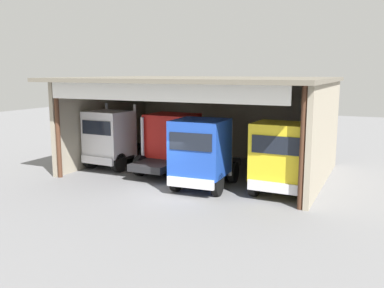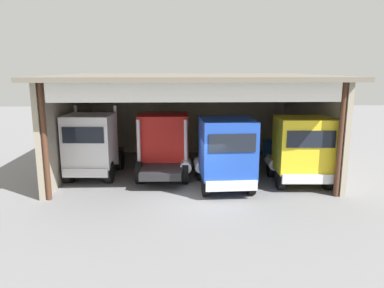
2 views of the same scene
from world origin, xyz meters
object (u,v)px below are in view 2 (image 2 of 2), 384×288
truck_blue_center_left_bay (225,153)px  truck_yellow_right_bay (301,150)px  truck_red_left_bay (164,144)px  truck_white_center_right_bay (92,146)px  oil_drum (239,148)px  tool_cart (270,148)px

truck_blue_center_left_bay → truck_yellow_right_bay: size_ratio=1.23×
truck_red_left_bay → truck_yellow_right_bay: (6.66, -1.77, 0.02)m
truck_white_center_right_bay → truck_blue_center_left_bay: bearing=166.3°
oil_drum → tool_cart: (2.05, -0.03, 0.03)m
truck_white_center_right_bay → truck_yellow_right_bay: 10.43m
truck_white_center_right_bay → tool_cart: (10.41, 4.64, -1.22)m
truck_red_left_bay → truck_yellow_right_bay: truck_yellow_right_bay is taller
truck_blue_center_left_bay → oil_drum: size_ratio=5.65×
truck_red_left_bay → truck_white_center_right_bay: bearing=-173.9°
truck_red_left_bay → truck_blue_center_left_bay: 3.72m
tool_cart → truck_white_center_right_bay: bearing=-156.0°
truck_yellow_right_bay → truck_red_left_bay: bearing=-12.7°
truck_white_center_right_bay → truck_red_left_bay: size_ratio=1.17×
truck_white_center_right_bay → truck_yellow_right_bay: (10.32, -1.46, 0.03)m
truck_white_center_right_bay → truck_red_left_bay: truck_white_center_right_bay is taller
truck_red_left_bay → oil_drum: 6.54m
truck_blue_center_left_bay → tool_cart: size_ratio=5.34×
truck_blue_center_left_bay → oil_drum: 7.03m
truck_yellow_right_bay → oil_drum: truck_yellow_right_bay is taller
truck_blue_center_left_bay → truck_yellow_right_bay: (3.74, 0.54, -0.01)m
truck_red_left_bay → tool_cart: truck_red_left_bay is taller
oil_drum → truck_yellow_right_bay: bearing=-72.2°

